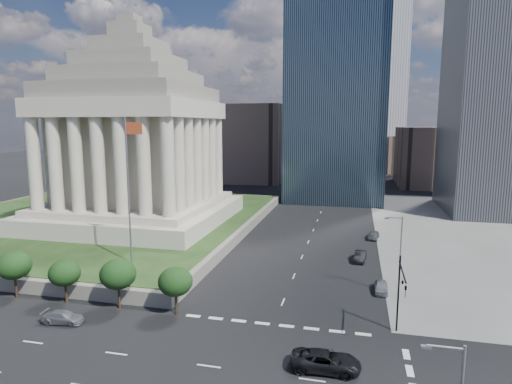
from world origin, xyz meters
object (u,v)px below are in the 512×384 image
(pickup_truck, at_px, (326,361))
(war_memorial, at_px, (134,122))
(street_lamp_north, at_px, (399,252))
(parked_sedan_far, at_px, (373,235))
(parked_sedan_mid, at_px, (360,256))
(parked_sedan_near, at_px, (381,287))
(flagpole, at_px, (129,183))
(suv_grey, at_px, (63,317))
(traffic_signal_ne, at_px, (401,289))

(pickup_truck, bearing_deg, war_memorial, 42.20)
(war_memorial, bearing_deg, street_lamp_north, -25.92)
(war_memorial, relative_size, pickup_truck, 6.51)
(war_memorial, xyz_separation_m, parked_sedan_far, (45.44, 3.81, -20.65))
(war_memorial, bearing_deg, parked_sedan_mid, -13.07)
(war_memorial, bearing_deg, parked_sedan_near, -25.99)
(flagpole, distance_m, street_lamp_north, 35.95)
(street_lamp_north, distance_m, suv_grey, 38.83)
(flagpole, distance_m, suv_grey, 19.31)
(parked_sedan_near, relative_size, parked_sedan_mid, 0.90)
(flagpole, bearing_deg, parked_sedan_mid, 24.46)
(parked_sedan_near, height_order, parked_sedan_far, parked_sedan_far)
(war_memorial, xyz_separation_m, street_lamp_north, (47.33, -23.00, -15.74))
(war_memorial, bearing_deg, flagpole, -63.11)
(war_memorial, height_order, parked_sedan_near, war_memorial)
(flagpole, xyz_separation_m, street_lamp_north, (35.16, 1.00, -7.45))
(street_lamp_north, bearing_deg, traffic_signal_ne, -94.19)
(traffic_signal_ne, relative_size, parked_sedan_near, 1.96)
(flagpole, height_order, traffic_signal_ne, flagpole)
(war_memorial, relative_size, suv_grey, 8.64)
(street_lamp_north, height_order, parked_sedan_mid, street_lamp_north)
(war_memorial, xyz_separation_m, parked_sedan_mid, (43.00, -9.98, -20.65))
(flagpole, relative_size, parked_sedan_mid, 4.39)
(pickup_truck, distance_m, parked_sedan_mid, 31.43)
(suv_grey, bearing_deg, parked_sedan_mid, -52.84)
(suv_grey, height_order, parked_sedan_far, parked_sedan_far)
(war_memorial, distance_m, pickup_truck, 61.02)
(street_lamp_north, height_order, suv_grey, street_lamp_north)
(flagpole, xyz_separation_m, parked_sedan_mid, (30.83, 14.02, -12.36))
(pickup_truck, height_order, suv_grey, pickup_truck)
(war_memorial, distance_m, street_lamp_north, 54.92)
(parked_sedan_mid, xyz_separation_m, parked_sedan_far, (2.44, 13.79, 0.00))
(traffic_signal_ne, distance_m, suv_grey, 34.90)
(pickup_truck, height_order, parked_sedan_near, pickup_truck)
(traffic_signal_ne, relative_size, parked_sedan_mid, 1.76)
(flagpole, xyz_separation_m, traffic_signal_ne, (34.33, -10.30, -7.86))
(pickup_truck, relative_size, parked_sedan_near, 1.47)
(parked_sedan_near, relative_size, parked_sedan_far, 0.93)
(traffic_signal_ne, height_order, suv_grey, traffic_signal_ne)
(flagpole, bearing_deg, traffic_signal_ne, -16.71)
(flagpole, bearing_deg, war_memorial, 116.89)
(street_lamp_north, relative_size, parked_sedan_near, 2.45)
(flagpole, distance_m, traffic_signal_ne, 36.69)
(traffic_signal_ne, relative_size, parked_sedan_far, 1.82)
(war_memorial, relative_size, flagpole, 1.95)
(war_memorial, xyz_separation_m, suv_grey, (12.20, -38.76, -20.74))
(parked_sedan_far, bearing_deg, parked_sedan_near, -81.07)
(parked_sedan_near, bearing_deg, pickup_truck, -104.33)
(pickup_truck, bearing_deg, traffic_signal_ne, -45.08)
(suv_grey, bearing_deg, traffic_signal_ne, -88.50)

